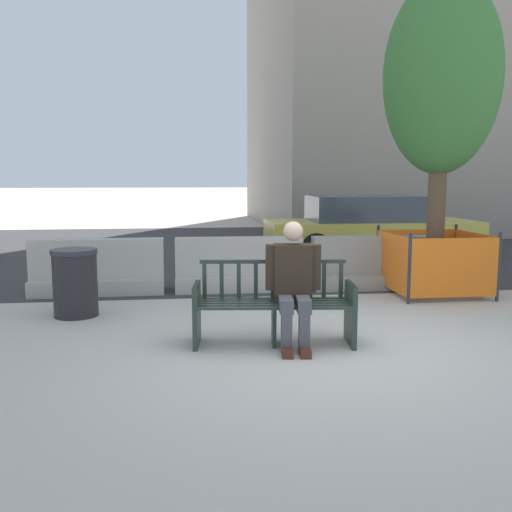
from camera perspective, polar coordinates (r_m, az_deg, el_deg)
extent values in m
plane|color=#B7B2A8|center=(6.08, 7.55, -9.16)|extent=(200.00, 200.00, 0.00)
cube|color=#333335|center=(14.50, -1.24, 0.83)|extent=(120.00, 12.00, 0.01)
cube|color=#28382D|center=(6.11, -5.95, -5.83)|extent=(0.10, 0.52, 0.66)
cube|color=#28382D|center=(6.19, 9.44, -5.72)|extent=(0.10, 0.52, 0.66)
cube|color=#28382D|center=(6.12, 1.79, -6.79)|extent=(0.07, 0.33, 0.45)
cube|color=#28382D|center=(5.84, 1.91, -5.23)|extent=(1.60, 0.24, 0.02)
cube|color=#28382D|center=(5.96, 1.86, -4.98)|extent=(1.60, 0.24, 0.02)
cube|color=#28382D|center=(6.07, 1.80, -4.74)|extent=(1.60, 0.24, 0.02)
cube|color=#28382D|center=(6.18, 1.75, -4.51)|extent=(1.60, 0.24, 0.02)
cube|color=#28382D|center=(6.29, 1.69, -4.29)|extent=(1.60, 0.24, 0.02)
cube|color=#28382D|center=(6.23, 1.70, -0.56)|extent=(1.59, 0.21, 0.04)
cube|color=#28382D|center=(6.27, -5.17, -2.47)|extent=(0.05, 0.03, 0.38)
cube|color=#28382D|center=(6.26, -3.46, -2.47)|extent=(0.05, 0.03, 0.38)
cube|color=#28382D|center=(6.26, -1.74, -2.47)|extent=(0.05, 0.03, 0.38)
cube|color=#28382D|center=(6.26, -0.02, -2.47)|extent=(0.05, 0.03, 0.38)
cube|color=#28382D|center=(6.26, 1.70, -2.46)|extent=(0.05, 0.03, 0.38)
cube|color=#28382D|center=(6.28, 3.41, -2.45)|extent=(0.05, 0.03, 0.38)
cube|color=#28382D|center=(6.29, 5.11, -2.44)|extent=(0.05, 0.03, 0.38)
cube|color=#28382D|center=(6.32, 6.81, -2.43)|extent=(0.05, 0.03, 0.38)
cube|color=#28382D|center=(6.34, 8.48, -2.41)|extent=(0.05, 0.03, 0.38)
cube|color=#28382D|center=(6.02, -6.01, -2.96)|extent=(0.10, 0.46, 0.03)
cube|color=#28382D|center=(6.11, 9.54, -2.88)|extent=(0.10, 0.46, 0.03)
cube|color=#2D2319|center=(6.09, 3.69, -1.44)|extent=(0.42, 0.28, 0.56)
sphere|color=beige|center=(6.01, 3.74, 2.48)|extent=(0.21, 0.21, 0.21)
cube|color=#4C4C51|center=(5.92, 2.97, -4.75)|extent=(0.19, 0.45, 0.14)
cube|color=#4C4C51|center=(5.94, 4.71, -4.73)|extent=(0.19, 0.45, 0.14)
cube|color=#4C4C51|center=(5.82, 3.07, -7.56)|extent=(0.12, 0.12, 0.45)
cube|color=#4C4C51|center=(5.83, 4.85, -7.54)|extent=(0.12, 0.12, 0.45)
cube|color=#4C2319|center=(5.79, 3.12, -9.54)|extent=(0.14, 0.27, 0.08)
cube|color=#4C2319|center=(5.81, 4.91, -9.51)|extent=(0.14, 0.27, 0.08)
cube|color=#2D2319|center=(6.03, 1.40, -1.12)|extent=(0.10, 0.13, 0.48)
cube|color=#2D2319|center=(6.08, 6.02, -1.10)|extent=(0.10, 0.13, 0.48)
cube|color=#ADA89E|center=(9.08, -1.69, -2.64)|extent=(2.01, 0.72, 0.24)
cube|color=#ADA89E|center=(9.01, -1.70, -0.01)|extent=(2.01, 0.34, 0.60)
cube|color=#ADA89E|center=(9.13, -15.47, -2.87)|extent=(2.01, 0.72, 0.24)
cube|color=#ADA89E|center=(9.06, -15.56, -0.26)|extent=(2.01, 0.34, 0.60)
cube|color=gray|center=(9.44, 11.63, -2.39)|extent=(2.02, 0.75, 0.24)
cube|color=gray|center=(9.37, 11.70, 0.13)|extent=(2.01, 0.37, 0.60)
cylinder|color=brown|center=(9.06, 17.57, 4.07)|extent=(0.27, 0.27, 2.46)
ellipsoid|color=#387033|center=(9.17, 18.11, 16.75)|extent=(1.70, 1.70, 2.86)
cylinder|color=#2D2D33|center=(8.27, 15.09, -1.24)|extent=(0.05, 0.05, 1.01)
cylinder|color=#2D2D33|center=(8.86, 23.10, -1.01)|extent=(0.05, 0.05, 1.01)
cylinder|color=#2D2D33|center=(9.50, 12.05, 0.01)|extent=(0.05, 0.05, 1.01)
cylinder|color=#2D2D33|center=(10.02, 19.27, 0.14)|extent=(0.05, 0.05, 1.01)
cube|color=orange|center=(8.54, 19.23, -1.12)|extent=(1.33, 0.03, 0.85)
cube|color=orange|center=(9.74, 15.75, 0.07)|extent=(1.33, 0.03, 0.85)
cube|color=orange|center=(8.88, 13.46, -0.57)|extent=(0.03, 1.33, 0.85)
cube|color=orange|center=(9.43, 21.06, -0.40)|extent=(0.03, 1.33, 0.85)
cube|color=#DBC64C|center=(13.04, 11.41, 2.27)|extent=(4.66, 1.83, 0.56)
cube|color=#38424C|center=(12.94, 10.69, 4.71)|extent=(2.38, 1.58, 0.55)
cylinder|color=black|center=(14.33, 15.85, 1.73)|extent=(0.64, 0.23, 0.64)
cylinder|color=black|center=(12.82, 18.65, 0.93)|extent=(0.64, 0.23, 0.64)
cylinder|color=black|center=(13.51, 4.48, 1.65)|extent=(0.64, 0.23, 0.64)
cylinder|color=black|center=(11.89, 6.00, 0.79)|extent=(0.64, 0.23, 0.64)
cylinder|color=#232326|center=(7.67, -17.62, -2.79)|extent=(0.56, 0.56, 0.81)
cylinder|color=#2D2D33|center=(7.61, -17.75, 0.43)|extent=(0.58, 0.58, 0.06)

